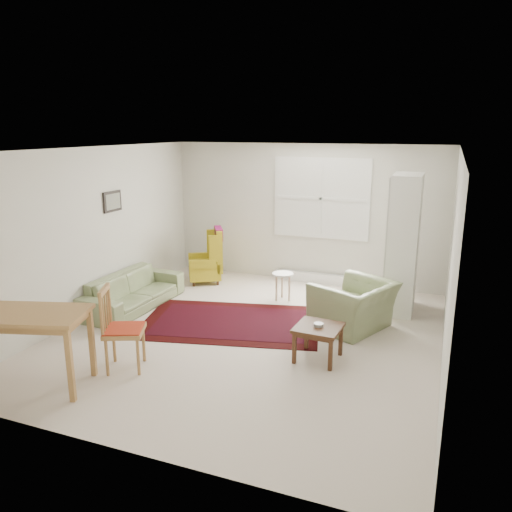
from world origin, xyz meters
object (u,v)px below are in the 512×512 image
(wingback_chair, at_px, (204,255))
(coffee_table, at_px, (318,343))
(cabinet, at_px, (404,244))
(stool, at_px, (283,286))
(desk_chair, at_px, (124,329))
(armchair, at_px, (354,301))
(desk, at_px, (26,349))
(sofa, at_px, (133,285))

(wingback_chair, height_order, coffee_table, wingback_chair)
(wingback_chair, relative_size, cabinet, 0.48)
(stool, bearing_deg, desk_chair, -107.89)
(wingback_chair, distance_m, cabinet, 3.54)
(wingback_chair, relative_size, desk_chair, 1.02)
(armchair, bearing_deg, wingback_chair, -87.97)
(desk, bearing_deg, coffee_table, 32.34)
(armchair, bearing_deg, desk_chair, -21.87)
(stool, xyz_separation_m, desk, (-1.72, -3.71, 0.20))
(desk_chair, bearing_deg, cabinet, -64.91)
(sofa, xyz_separation_m, stool, (2.08, 1.19, -0.14))
(coffee_table, bearing_deg, armchair, 79.09)
(armchair, distance_m, desk_chair, 3.15)
(coffee_table, distance_m, desk, 3.33)
(cabinet, relative_size, desk, 1.55)
(cabinet, bearing_deg, wingback_chair, 176.32)
(stool, bearing_deg, cabinet, 6.74)
(wingback_chair, distance_m, desk_chair, 3.46)
(desk, height_order, desk_chair, desk_chair)
(desk_chair, bearing_deg, desk, 110.48)
(sofa, bearing_deg, cabinet, -68.34)
(armchair, height_order, cabinet, cabinet)
(stool, bearing_deg, sofa, -150.35)
(sofa, distance_m, coffee_table, 3.26)
(desk, xyz_separation_m, desk_chair, (0.76, 0.73, 0.07))
(desk, bearing_deg, armchair, 43.90)
(sofa, relative_size, coffee_table, 3.47)
(sofa, distance_m, wingback_chair, 1.66)
(sofa, height_order, armchair, armchair)
(sofa, xyz_separation_m, cabinet, (3.93, 1.40, 0.68))
(sofa, xyz_separation_m, wingback_chair, (0.44, 1.60, 0.14))
(wingback_chair, bearing_deg, sofa, -46.16)
(coffee_table, height_order, cabinet, cabinet)
(coffee_table, xyz_separation_m, desk_chair, (-2.05, -1.04, 0.28))
(coffee_table, height_order, desk_chair, desk_chair)
(sofa, xyz_separation_m, desk, (0.37, -2.52, 0.06))
(stool, distance_m, desk, 4.09)
(wingback_chair, height_order, stool, wingback_chair)
(sofa, bearing_deg, stool, -58.35)
(sofa, relative_size, cabinet, 0.88)
(armchair, height_order, desk_chair, desk_chair)
(cabinet, bearing_deg, coffee_table, -109.90)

